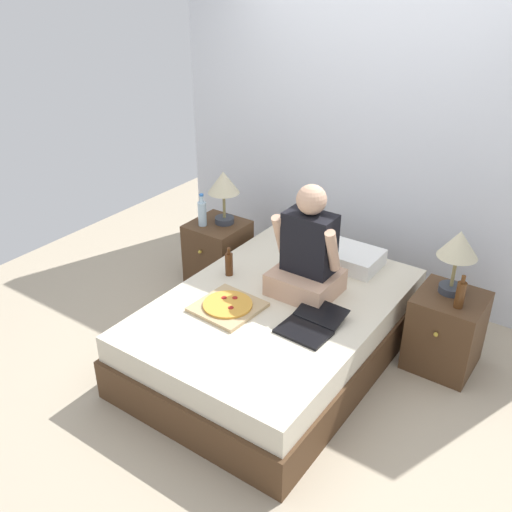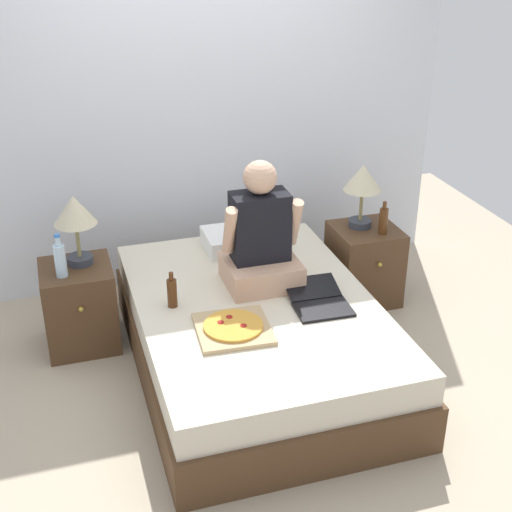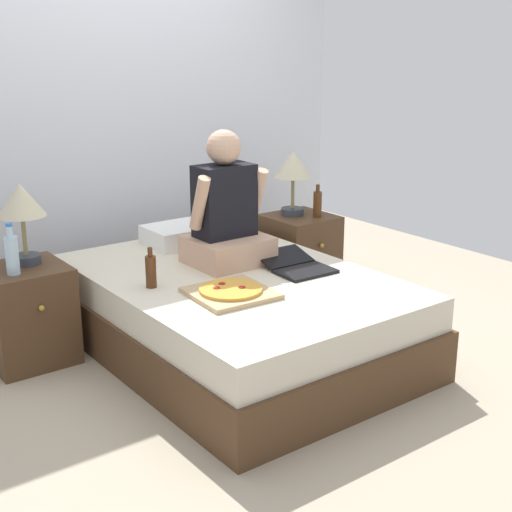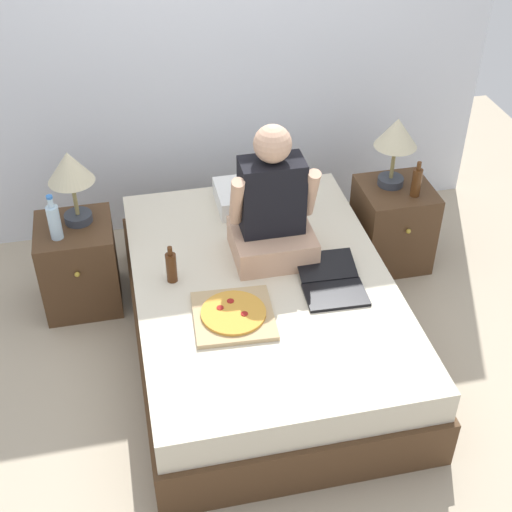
% 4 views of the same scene
% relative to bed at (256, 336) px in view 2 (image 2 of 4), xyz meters
% --- Properties ---
extents(ground_plane, '(5.61, 5.61, 0.00)m').
position_rel_bed_xyz_m(ground_plane, '(0.00, 0.00, -0.23)').
color(ground_plane, tan).
extents(wall_back, '(3.61, 0.12, 2.50)m').
position_rel_bed_xyz_m(wall_back, '(0.00, 1.37, 1.02)').
color(wall_back, silver).
rests_on(wall_back, ground).
extents(bed, '(1.41, 2.03, 0.47)m').
position_rel_bed_xyz_m(bed, '(0.00, 0.00, 0.00)').
color(bed, '#4C331E').
rests_on(bed, ground).
extents(nightstand_left, '(0.44, 0.47, 0.55)m').
position_rel_bed_xyz_m(nightstand_left, '(-0.99, 0.60, 0.04)').
color(nightstand_left, '#4C331E').
rests_on(nightstand_left, ground).
extents(lamp_on_left_nightstand, '(0.26, 0.26, 0.45)m').
position_rel_bed_xyz_m(lamp_on_left_nightstand, '(-0.95, 0.65, 0.65)').
color(lamp_on_left_nightstand, '#333842').
rests_on(lamp_on_left_nightstand, nightstand_left).
extents(water_bottle, '(0.07, 0.07, 0.28)m').
position_rel_bed_xyz_m(water_bottle, '(-1.07, 0.51, 0.43)').
color(water_bottle, silver).
rests_on(water_bottle, nightstand_left).
extents(nightstand_right, '(0.44, 0.47, 0.55)m').
position_rel_bed_xyz_m(nightstand_right, '(0.99, 0.60, 0.04)').
color(nightstand_right, '#4C331E').
rests_on(nightstand_right, ground).
extents(lamp_on_right_nightstand, '(0.26, 0.26, 0.45)m').
position_rel_bed_xyz_m(lamp_on_right_nightstand, '(0.96, 0.65, 0.65)').
color(lamp_on_right_nightstand, '#333842').
rests_on(lamp_on_right_nightstand, nightstand_right).
extents(beer_bottle, '(0.06, 0.06, 0.23)m').
position_rel_bed_xyz_m(beer_bottle, '(1.06, 0.50, 0.41)').
color(beer_bottle, '#512D14').
rests_on(beer_bottle, nightstand_right).
extents(pillow, '(0.52, 0.34, 0.12)m').
position_rel_bed_xyz_m(pillow, '(0.14, 0.73, 0.30)').
color(pillow, white).
rests_on(pillow, bed).
extents(person_seated, '(0.47, 0.40, 0.78)m').
position_rel_bed_xyz_m(person_seated, '(0.10, 0.22, 0.52)').
color(person_seated, tan).
rests_on(person_seated, bed).
extents(laptop, '(0.33, 0.43, 0.07)m').
position_rel_bed_xyz_m(laptop, '(0.34, -0.15, 0.26)').
color(laptop, black).
rests_on(laptop, bed).
extents(pizza_box, '(0.42, 0.42, 0.05)m').
position_rel_bed_xyz_m(pizza_box, '(-0.21, -0.27, 0.26)').
color(pizza_box, tan).
rests_on(pizza_box, bed).
extents(beer_bottle_on_bed, '(0.06, 0.06, 0.22)m').
position_rel_bed_xyz_m(beer_bottle_on_bed, '(-0.48, 0.09, 0.33)').
color(beer_bottle_on_bed, '#4C2811').
rests_on(beer_bottle_on_bed, bed).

